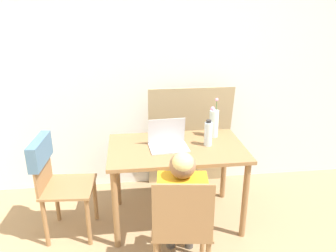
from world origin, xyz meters
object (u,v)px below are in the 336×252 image
Objects in this scene: chair_occupied at (182,228)px; person_seated at (182,196)px; laptop at (168,140)px; chair_spare at (52,171)px; water_bottle at (208,134)px; flower_vase at (214,122)px.

person_seated reaches higher than chair_occupied.
chair_spare is at bearing -179.43° from laptop.
water_bottle reaches higher than chair_spare.
chair_occupied is 0.87m from water_bottle.
chair_occupied is at bearing -93.78° from laptop.
chair_spare is 1.11m from person_seated.
chair_spare is 3.81× the size of water_bottle.
water_bottle is (-0.10, -0.19, -0.03)m from flower_vase.
chair_occupied is 2.39× the size of flower_vase.
flower_vase is at bearing -108.05° from chair_occupied.
flower_vase reaches higher than water_bottle.
water_bottle is (0.32, 0.59, 0.21)m from person_seated.
flower_vase is at bearing 63.32° from water_bottle.
water_bottle is at bearing -7.29° from laptop.
laptop reaches higher than chair_spare.
laptop is at bearing -80.60° from person_seated.
water_bottle is at bearing -116.68° from flower_vase.
person_seated reaches higher than water_bottle.
flower_vase is (0.42, 0.79, 0.24)m from person_seated.
chair_spare is 0.89× the size of person_seated.
laptop is at bearing -81.09° from chair_spare.
chair_spare is at bearing -26.87° from chair_occupied.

